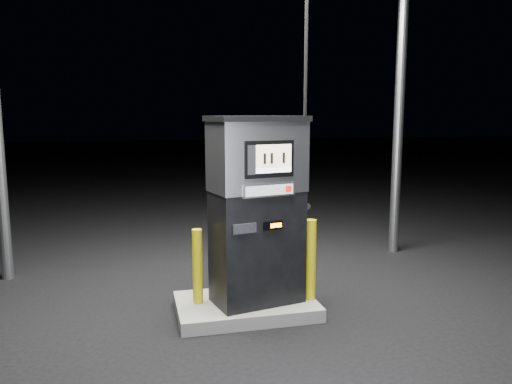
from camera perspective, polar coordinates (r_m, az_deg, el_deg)
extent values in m
plane|color=black|center=(5.99, -1.15, -13.60)|extent=(80.00, 80.00, 0.00)
cube|color=gray|center=(5.97, -1.15, -12.94)|extent=(1.60, 1.00, 0.15)
cylinder|color=gray|center=(8.52, 16.01, 8.25)|extent=(0.16, 0.16, 4.50)
cube|color=black|center=(5.72, 0.10, -6.28)|extent=(1.08, 0.76, 1.29)
cube|color=#ACACB3|center=(5.55, 0.10, 4.07)|extent=(1.10, 0.78, 0.77)
cube|color=black|center=(5.53, 0.10, 8.39)|extent=(1.15, 0.83, 0.06)
cube|color=black|center=(5.28, 1.52, 3.77)|extent=(0.57, 0.15, 0.39)
cube|color=beige|center=(5.28, 2.05, 4.11)|extent=(0.41, 0.09, 0.25)
cube|color=white|center=(5.30, 2.05, 2.49)|extent=(0.41, 0.09, 0.05)
cube|color=#ACACB3|center=(5.32, 1.50, 0.22)|extent=(0.61, 0.16, 0.14)
cube|color=#A5A8AD|center=(5.30, 1.59, 0.20)|extent=(0.56, 0.12, 0.11)
cube|color=red|center=(5.41, 3.74, 0.35)|extent=(0.07, 0.02, 0.07)
cube|color=black|center=(5.42, 1.96, -3.84)|extent=(0.23, 0.07, 0.09)
cube|color=orange|center=(5.42, 2.31, -3.83)|extent=(0.13, 0.03, 0.05)
cube|color=black|center=(5.27, -1.32, -4.20)|extent=(0.27, 0.08, 0.10)
cube|color=black|center=(5.88, 4.86, -1.53)|extent=(0.14, 0.20, 0.26)
cylinder|color=gray|center=(5.91, 5.38, -1.48)|extent=(0.12, 0.24, 0.07)
cylinder|color=black|center=(5.80, 5.73, 15.42)|extent=(0.04, 0.04, 3.20)
cylinder|color=#C8BA0B|center=(5.77, -6.70, -8.43)|extent=(0.12, 0.12, 0.86)
cylinder|color=#C8BA0B|center=(5.87, 6.24, -7.70)|extent=(0.16, 0.16, 0.95)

